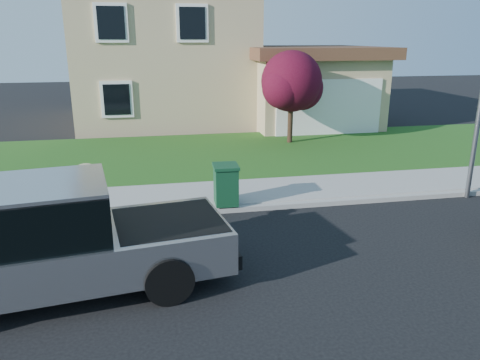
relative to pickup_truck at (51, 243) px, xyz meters
name	(u,v)px	position (x,y,z in m)	size (l,w,h in m)	color
ground	(211,271)	(2.59, 0.24, -0.89)	(80.00, 80.00, 0.00)	black
curb	(236,209)	(3.59, 3.14, -0.83)	(40.00, 0.20, 0.12)	gray
sidewalk	(228,194)	(3.59, 4.24, -0.81)	(40.00, 2.00, 0.15)	gray
lawn	(207,155)	(3.59, 8.74, -0.84)	(40.00, 7.00, 0.10)	#174A15
house	(192,56)	(3.91, 16.62, 2.28)	(14.00, 11.30, 6.85)	tan
pickup_truck	(51,243)	(0.00, 0.00, 0.00)	(6.01, 2.74, 1.90)	black
woman	(90,214)	(0.45, 1.29, -0.02)	(0.70, 0.58, 1.82)	tan
ornamental_tree	(292,84)	(7.07, 10.00, 1.45)	(2.56, 2.31, 3.51)	black
trash_bin	(226,184)	(3.39, 3.34, -0.24)	(0.62, 0.71, 0.98)	#0F3920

